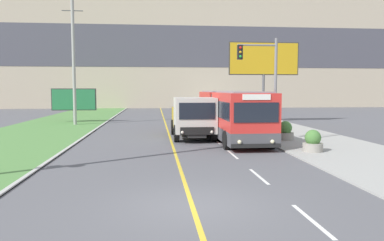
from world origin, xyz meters
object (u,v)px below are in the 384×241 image
planter_round_second (285,132)px  utility_pole_far (74,60)px  billboard_small (74,100)px  city_bus (230,114)px  traffic_light_mast (265,77)px  billboard_large (264,61)px  planter_round_third (262,125)px  planter_round_near (313,142)px  dump_truck (193,118)px

planter_round_second → utility_pole_far: bearing=141.2°
billboard_small → city_bus: bearing=-44.5°
city_bus → traffic_light_mast: size_ratio=2.16×
billboard_large → billboard_small: billboard_large is taller
city_bus → utility_pole_far: utility_pole_far is taller
traffic_light_mast → planter_round_second: traffic_light_mast is taller
city_bus → planter_round_third: size_ratio=11.97×
billboard_large → planter_round_third: (-2.48, -8.22, -5.26)m
billboard_large → planter_round_near: (-2.47, -16.90, -5.26)m
city_bus → utility_pole_far: 16.01m
traffic_light_mast → planter_round_third: 6.80m
dump_truck → billboard_small: (-10.07, 13.38, 0.79)m
traffic_light_mast → billboard_large: size_ratio=0.79×
dump_truck → planter_round_third: (5.34, 3.08, -0.79)m
billboard_large → traffic_light_mast: bearing=-106.3°
dump_truck → billboard_large: 14.45m
utility_pole_far → billboard_large: bearing=1.8°
dump_truck → billboard_small: size_ratio=1.56×
dump_truck → planter_round_near: size_ratio=5.98×
planter_round_third → utility_pole_far: bearing=152.6°
city_bus → planter_round_near: bearing=-66.8°
billboard_small → billboard_large: bearing=-6.6°
city_bus → traffic_light_mast: bearing=-71.8°
city_bus → utility_pole_far: bearing=140.8°
utility_pole_far → planter_round_near: size_ratio=10.44×
utility_pole_far → billboard_large: (17.27, 0.55, 0.10)m
planter_round_near → planter_round_second: (0.14, 4.34, 0.03)m
planter_round_second → billboard_large: bearing=79.5°
city_bus → billboard_small: size_ratio=3.11×
dump_truck → billboard_small: 16.76m
billboard_small → dump_truck: bearing=-53.0°
dump_truck → planter_round_near: 7.79m
utility_pole_far → billboard_small: (-0.61, 2.63, -3.58)m
planter_round_near → planter_round_third: 8.68m
utility_pole_far → billboard_small: 4.48m
billboard_small → planter_round_near: size_ratio=3.84×
billboard_large → planter_round_second: 13.81m
dump_truck → planter_round_second: dump_truck is taller
city_bus → planter_round_second: city_bus is taller
billboard_small → planter_round_second: billboard_small is taller
dump_truck → planter_round_near: dump_truck is taller
dump_truck → traffic_light_mast: 5.21m
city_bus → dump_truck: (-2.53, -0.99, -0.19)m
utility_pole_far → traffic_light_mast: utility_pole_far is taller
city_bus → billboard_small: billboard_small is taller
traffic_light_mast → city_bus: bearing=108.2°
planter_round_second → dump_truck: bearing=167.0°
dump_truck → traffic_light_mast: traffic_light_mast is taller
utility_pole_far → traffic_light_mast: size_ratio=1.89×
utility_pole_far → planter_round_third: utility_pole_far is taller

